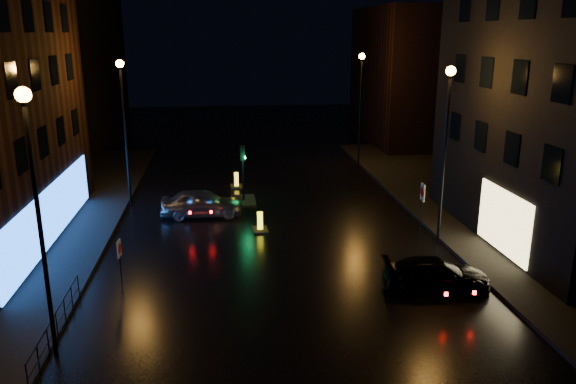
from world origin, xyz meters
name	(u,v)px	position (x,y,z in m)	size (l,w,h in m)	color
ground	(294,311)	(0.00, 0.00, 0.00)	(120.00, 120.00, 0.00)	black
pavement_right	(536,223)	(14.00, 8.00, 0.07)	(12.00, 44.00, 0.15)	black
building_far_left	(66,65)	(-16.00, 35.00, 7.00)	(8.00, 16.00, 14.00)	black
building_far_right	(411,76)	(15.00, 32.00, 6.00)	(8.00, 14.00, 12.00)	black
street_lamp_lnear	(35,185)	(-7.80, -2.00, 5.56)	(0.44, 0.44, 8.37)	black
street_lamp_lfar	(124,111)	(-7.80, 14.00, 5.56)	(0.44, 0.44, 8.37)	black
street_lamp_rnear	(446,129)	(7.80, 6.00, 5.56)	(0.44, 0.44, 8.37)	black
street_lamp_rfar	(361,93)	(7.80, 22.00, 5.56)	(0.44, 0.44, 8.37)	black
traffic_signal	(243,194)	(-1.20, 14.00, 0.50)	(1.40, 2.40, 3.45)	black
guard_railing	(56,319)	(-8.00, -1.00, 0.74)	(0.05, 6.04, 1.00)	black
silver_hatchback	(202,203)	(-3.57, 11.54, 0.76)	(1.80, 4.47, 1.52)	#A6AAAE
dark_sedan	(436,274)	(5.84, 1.22, 0.61)	(1.71, 4.21, 1.22)	black
bollard_near	(260,227)	(-0.59, 8.79, 0.22)	(0.80, 1.17, 1.00)	black
bollard_far	(237,184)	(-1.51, 17.36, 0.22)	(0.80, 1.16, 0.99)	black
road_sign_left	(119,253)	(-6.50, 2.61, 1.55)	(0.09, 0.50, 2.07)	black
road_sign_right	(422,197)	(7.42, 7.40, 1.95)	(0.11, 0.63, 2.60)	black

